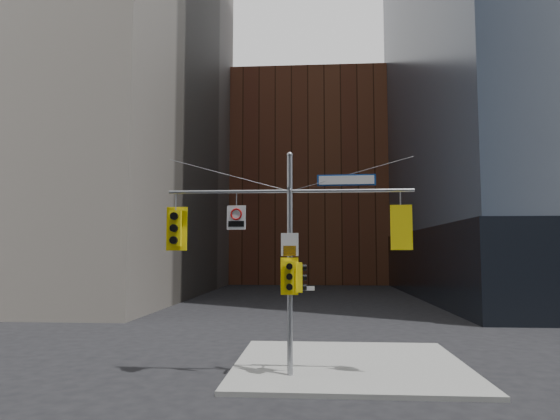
# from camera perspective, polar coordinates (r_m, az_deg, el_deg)

# --- Properties ---
(ground) EXTENTS (160.00, 160.00, 0.00)m
(ground) POSITION_cam_1_polar(r_m,az_deg,el_deg) (14.69, 0.74, -20.72)
(ground) COLOR black
(ground) RESTS_ON ground
(sidewalk_corner) EXTENTS (8.00, 8.00, 0.15)m
(sidewalk_corner) POSITION_cam_1_polar(r_m,az_deg,el_deg) (18.56, 7.94, -17.07)
(sidewalk_corner) COLOR gray
(sidewalk_corner) RESTS_ON ground
(brick_midrise) EXTENTS (26.00, 20.00, 28.00)m
(brick_midrise) POSITION_cam_1_polar(r_m,az_deg,el_deg) (72.80, 3.34, 3.01)
(brick_midrise) COLOR brown
(brick_midrise) RESTS_ON ground
(signal_assembly) EXTENTS (8.00, 0.80, 7.30)m
(signal_assembly) POSITION_cam_1_polar(r_m,az_deg,el_deg) (16.12, 1.13, -3.43)
(signal_assembly) COLOR gray
(signal_assembly) RESTS_ON ground
(traffic_light_west_arm) EXTENTS (0.69, 0.56, 1.45)m
(traffic_light_west_arm) POSITION_cam_1_polar(r_m,az_deg,el_deg) (16.77, -11.86, -2.08)
(traffic_light_west_arm) COLOR yellow
(traffic_light_west_arm) RESTS_ON ground
(traffic_light_east_arm) EXTENTS (0.68, 0.56, 1.42)m
(traffic_light_east_arm) POSITION_cam_1_polar(r_m,az_deg,el_deg) (16.35, 13.65, -1.97)
(traffic_light_east_arm) COLOR yellow
(traffic_light_east_arm) RESTS_ON ground
(traffic_light_pole_side) EXTENTS (0.39, 0.33, 0.95)m
(traffic_light_pole_side) POSITION_cam_1_polar(r_m,az_deg,el_deg) (16.14, 2.28, -7.70)
(traffic_light_pole_side) COLOR yellow
(traffic_light_pole_side) RESTS_ON ground
(traffic_light_pole_front) EXTENTS (0.56, 0.45, 1.18)m
(traffic_light_pole_front) POSITION_cam_1_polar(r_m,az_deg,el_deg) (15.87, 1.09, -7.60)
(traffic_light_pole_front) COLOR yellow
(traffic_light_pole_front) RESTS_ON ground
(street_sign_blade) EXTENTS (1.89, 0.12, 0.37)m
(street_sign_blade) POSITION_cam_1_polar(r_m,az_deg,el_deg) (16.30, 7.59, 3.42)
(street_sign_blade) COLOR navy
(street_sign_blade) RESTS_ON ground
(regulatory_sign_arm) EXTENTS (0.63, 0.12, 0.79)m
(regulatory_sign_arm) POSITION_cam_1_polar(r_m,az_deg,el_deg) (16.32, -5.02, -0.77)
(regulatory_sign_arm) COLOR silver
(regulatory_sign_arm) RESTS_ON ground
(regulatory_sign_pole) EXTENTS (0.56, 0.09, 0.74)m
(regulatory_sign_pole) POSITION_cam_1_polar(r_m,az_deg,el_deg) (16.00, 1.11, -4.03)
(regulatory_sign_pole) COLOR silver
(regulatory_sign_pole) RESTS_ON ground
(street_blade_ew) EXTENTS (0.68, 0.05, 0.14)m
(street_blade_ew) POSITION_cam_1_polar(r_m,az_deg,el_deg) (16.15, 2.75, -8.93)
(street_blade_ew) COLOR silver
(street_blade_ew) RESTS_ON ground
(street_blade_ns) EXTENTS (0.03, 0.71, 0.14)m
(street_blade_ns) POSITION_cam_1_polar(r_m,az_deg,el_deg) (16.62, 1.22, -9.19)
(street_blade_ns) COLOR #145926
(street_blade_ns) RESTS_ON ground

